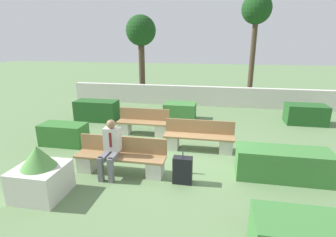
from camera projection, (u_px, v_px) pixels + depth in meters
name	position (u px, v px, depth m)	size (l,w,h in m)	color
ground_plane	(177.00, 156.00, 7.21)	(60.00, 60.00, 0.00)	#607F51
perimeter_wall	(196.00, 96.00, 12.70)	(12.46, 0.30, 0.93)	beige
bench_front	(121.00, 159.00, 6.21)	(2.16, 0.48, 0.84)	#937047
bench_left_side	(143.00, 125.00, 8.79)	(1.73, 0.48, 0.84)	#937047
bench_right_side	(199.00, 139.00, 7.51)	(1.99, 0.48, 0.84)	#937047
person_seated_man	(111.00, 146.00, 6.00)	(0.38, 0.64, 1.32)	slate
hedge_block_near_left	(283.00, 164.00, 5.95)	(2.05, 0.74, 0.70)	#3D7A38
hedge_block_near_right	(97.00, 111.00, 10.28)	(1.65, 0.71, 0.80)	#235623
hedge_block_mid_left	(306.00, 114.00, 9.88)	(1.44, 0.83, 0.74)	#235623
hedge_block_far_left	(64.00, 134.00, 7.91)	(1.35, 0.67, 0.65)	#33702D
hedge_block_far_right	(180.00, 111.00, 10.48)	(1.23, 0.87, 0.66)	#3D7A38
planter_corner_left	(40.00, 175.00, 5.23)	(0.94, 0.94, 1.08)	beige
suitcase	(183.00, 170.00, 5.75)	(0.42, 0.22, 0.81)	black
tree_leftmost	(141.00, 34.00, 13.54)	(1.56, 1.56, 4.32)	#473828
tree_center_left	(256.00, 14.00, 11.83)	(1.35, 1.35, 5.08)	#473828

